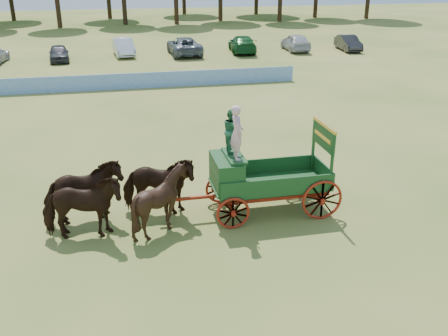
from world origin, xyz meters
The scene contains 8 objects.
ground centered at (0.00, 0.00, 0.00)m, with size 160.00×160.00×0.00m, color #9C8A46.
horse_lead_left centered at (-1.68, -1.54, 1.04)m, with size 1.13×2.47×2.09m, color black.
horse_lead_right centered at (-1.68, -0.44, 1.04)m, with size 1.13×2.47×2.09m, color black.
horse_wheel_left centered at (0.72, -1.54, 1.05)m, with size 1.69×1.90×2.09m, color black.
horse_wheel_right centered at (0.72, -0.44, 1.04)m, with size 1.13×2.47×2.09m, color black.
farm_dray centered at (3.68, -0.99, 1.63)m, with size 6.00×2.00×3.89m.
sponsor_banner centered at (-1.00, 18.00, 0.53)m, with size 26.00×0.08×1.05m, color #2055AE.
parked_cars centered at (-2.99, 29.90, 0.78)m, with size 49.62×6.95×1.65m.
Camera 1 is at (-0.36, -15.59, 7.93)m, focal length 40.00 mm.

